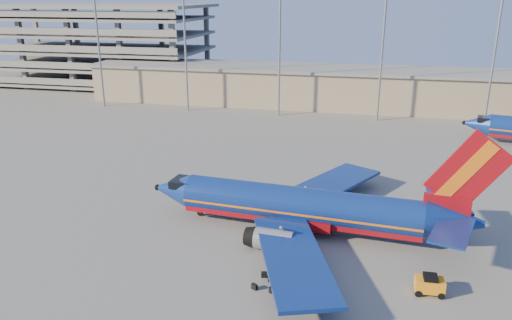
# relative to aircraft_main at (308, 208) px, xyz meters

# --- Properties ---
(ground) EXTENTS (220.00, 220.00, 0.00)m
(ground) POSITION_rel_aircraft_main_xyz_m (-7.79, 5.91, -2.66)
(ground) COLOR slate
(ground) RESTS_ON ground
(terminal_building) EXTENTS (122.00, 16.00, 8.50)m
(terminal_building) POSITION_rel_aircraft_main_xyz_m (2.21, 63.91, 1.66)
(terminal_building) COLOR gray
(terminal_building) RESTS_ON ground
(parking_garage) EXTENTS (62.00, 32.00, 21.40)m
(parking_garage) POSITION_rel_aircraft_main_xyz_m (-69.79, 79.96, 9.07)
(parking_garage) COLOR slate
(parking_garage) RESTS_ON ground
(light_mast_row) EXTENTS (101.60, 1.60, 28.65)m
(light_mast_row) POSITION_rel_aircraft_main_xyz_m (-2.79, 51.91, 14.89)
(light_mast_row) COLOR gray
(light_mast_row) RESTS_ON ground
(aircraft_main) EXTENTS (36.78, 35.27, 12.45)m
(aircraft_main) POSITION_rel_aircraft_main_xyz_m (0.00, 0.00, 0.00)
(aircraft_main) COLOR navy
(aircraft_main) RESTS_ON ground
(baggage_tug) EXTENTS (2.46, 1.54, 1.74)m
(baggage_tug) POSITION_rel_aircraft_main_xyz_m (11.57, -9.51, -1.76)
(baggage_tug) COLOR orange
(baggage_tug) RESTS_ON ground
(luggage_pile) EXTENTS (2.91, 2.71, 0.52)m
(luggage_pile) POSITION_rel_aircraft_main_xyz_m (-1.73, -11.52, -2.42)
(luggage_pile) COLOR black
(luggage_pile) RESTS_ON ground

